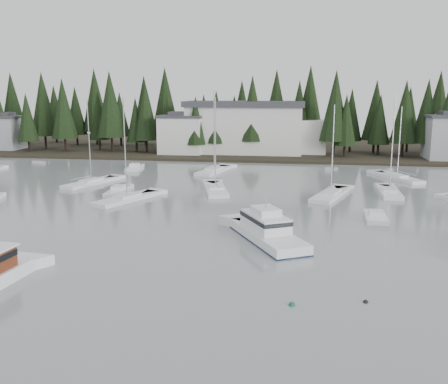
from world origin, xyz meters
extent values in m
plane|color=gray|center=(0.00, 0.00, 0.00)|extent=(260.00, 260.00, 0.00)
cube|color=black|center=(0.00, 97.00, 0.00)|extent=(240.00, 54.00, 1.00)
cube|color=silver|center=(-18.00, 79.00, 4.25)|extent=(9.00, 7.00, 7.50)
cube|color=#38383D|center=(-18.00, 79.00, 8.25)|extent=(9.54, 7.42, 0.50)
cube|color=#38383D|center=(-18.00, 79.00, 8.85)|extent=(4.95, 3.85, 0.80)
cube|color=#999EA0|center=(-60.00, 81.00, 4.00)|extent=(8.00, 7.00, 7.00)
cube|color=#38383D|center=(-60.00, 81.00, 7.75)|extent=(8.48, 7.42, 0.50)
cube|color=#38383D|center=(-60.00, 81.00, 8.35)|extent=(4.40, 3.85, 0.80)
cube|color=silver|center=(-5.00, 82.00, 5.50)|extent=(24.00, 10.00, 10.00)
cube|color=#38383D|center=(-5.00, 82.00, 10.80)|extent=(25.00, 11.00, 1.20)
cube|color=silver|center=(7.00, 84.00, 4.00)|extent=(10.00, 8.00, 7.00)
cube|color=white|center=(4.00, 19.94, 0.15)|extent=(8.05, 11.06, 1.57)
cube|color=black|center=(4.00, 19.94, 0.03)|extent=(8.11, 11.12, 0.22)
cube|color=white|center=(3.74, 20.41, 1.66)|extent=(5.07, 6.22, 1.42)
cube|color=black|center=(3.74, 20.41, 2.01)|extent=(5.15, 6.30, 0.39)
cube|color=white|center=(3.74, 20.41, 2.69)|extent=(3.09, 3.41, 0.64)
cylinder|color=#A5A8AD|center=(3.74, 20.41, 3.48)|extent=(0.10, 0.10, 1.08)
cube|color=white|center=(-4.57, 42.13, -0.03)|extent=(5.24, 10.65, 1.05)
cube|color=white|center=(-4.57, 42.13, 0.62)|extent=(2.73, 3.87, 0.30)
cylinder|color=#A5A8AD|center=(-4.57, 42.13, 6.58)|extent=(0.14, 0.14, 12.16)
cube|color=white|center=(21.85, 55.88, -0.03)|extent=(6.81, 10.51, 1.05)
cube|color=white|center=(21.85, 55.88, 0.62)|extent=(3.11, 3.96, 0.30)
cylinder|color=#A5A8AD|center=(21.85, 55.88, 5.83)|extent=(0.14, 0.14, 10.66)
cube|color=white|center=(18.65, 43.67, -0.03)|extent=(2.74, 8.71, 1.05)
cube|color=white|center=(18.65, 43.67, 0.62)|extent=(1.84, 2.98, 0.30)
cylinder|color=#A5A8AD|center=(18.65, 43.67, 6.93)|extent=(0.14, 0.14, 12.85)
cube|color=white|center=(-14.53, 34.48, -0.03)|extent=(6.53, 10.16, 1.05)
cube|color=white|center=(-14.53, 34.48, 0.62)|extent=(3.09, 3.85, 0.30)
cylinder|color=#A5A8AD|center=(-14.53, 34.48, 6.59)|extent=(0.14, 0.14, 12.17)
cube|color=white|center=(-23.53, 44.50, -0.03)|extent=(5.70, 10.43, 1.05)
cube|color=white|center=(-23.53, 44.50, 0.62)|extent=(2.79, 3.84, 0.30)
cylinder|color=#A5A8AD|center=(-23.53, 44.50, 6.39)|extent=(0.14, 0.14, 11.77)
cube|color=white|center=(-7.54, 58.43, -0.03)|extent=(5.15, 10.67, 1.05)
cube|color=white|center=(-7.54, 58.43, 0.62)|extent=(2.75, 3.87, 0.30)
cylinder|color=#A5A8AD|center=(-7.54, 58.43, 7.03)|extent=(0.14, 0.14, 13.07)
cube|color=white|center=(10.85, 40.91, -0.03)|extent=(5.96, 10.85, 1.05)
cube|color=white|center=(10.85, 40.91, 0.62)|extent=(2.93, 4.00, 0.30)
cylinder|color=#A5A8AD|center=(10.85, 40.91, 6.14)|extent=(0.14, 0.14, 11.27)
cube|color=white|center=(14.88, 29.20, 0.05)|extent=(2.36, 5.08, 0.90)
cube|color=white|center=(14.88, 29.20, 0.75)|extent=(1.55, 1.65, 0.55)
cube|color=white|center=(-21.86, 59.14, 0.05)|extent=(2.78, 5.87, 0.90)
cube|color=white|center=(-21.86, 59.14, 0.75)|extent=(1.68, 1.96, 0.55)
cube|color=white|center=(-17.26, 38.81, 0.05)|extent=(2.54, 6.52, 0.90)
cube|color=white|center=(-17.26, 38.81, 0.75)|extent=(1.60, 2.13, 0.55)
sphere|color=#145933|center=(6.46, 6.11, 0.00)|extent=(0.45, 0.45, 0.45)
sphere|color=black|center=(11.17, 7.27, 0.00)|extent=(0.36, 0.36, 0.36)
camera|label=1|loc=(6.63, -23.96, 13.41)|focal=40.00mm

